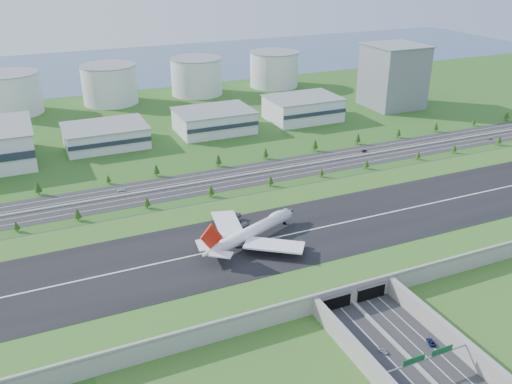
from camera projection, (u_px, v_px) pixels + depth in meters
name	position (u px, v px, depth m)	size (l,w,h in m)	color
ground	(297.00, 247.00, 266.67)	(1200.00, 1200.00, 0.00)	#254716
airfield_deck	(297.00, 240.00, 264.89)	(520.00, 100.00, 9.20)	gray
underpass_road	(435.00, 375.00, 182.44)	(38.80, 120.40, 8.00)	#28282B
sign_gantry_near	(427.00, 359.00, 184.62)	(38.70, 0.70, 9.80)	gray
north_expressway	(228.00, 178.00, 345.77)	(560.00, 36.00, 0.12)	#28282B
tree_row	(239.00, 167.00, 351.93)	(505.67, 48.36, 8.33)	#3D2819
hangar_mid_a	(106.00, 136.00, 399.82)	(58.00, 42.00, 15.00)	silver
hangar_mid_b	(214.00, 121.00, 430.57)	(58.00, 42.00, 17.00)	silver
hangar_mid_c	(303.00, 109.00, 459.48)	(58.00, 42.00, 19.00)	silver
office_tower	(393.00, 76.00, 491.02)	(46.00, 46.00, 55.00)	slate
fuel_tank_a	(11.00, 94.00, 473.62)	(50.00, 50.00, 35.00)	silver
fuel_tank_b	(110.00, 85.00, 504.79)	(50.00, 50.00, 35.00)	silver
fuel_tank_c	(197.00, 76.00, 535.95)	(50.00, 50.00, 35.00)	silver
fuel_tank_d	(274.00, 69.00, 567.12)	(50.00, 50.00, 35.00)	silver
bay_water	(116.00, 66.00, 666.46)	(1200.00, 260.00, 0.06)	#3E5676
boeing_747	(252.00, 231.00, 253.59)	(58.74, 54.36, 19.29)	white
car_0	(383.00, 351.00, 197.47)	(1.68, 4.17, 1.42)	#ADADB2
car_2	(431.00, 342.00, 201.72)	(2.25, 4.89, 1.36)	#0D1544
car_5	(364.00, 151.00, 389.80)	(1.49, 4.29, 1.41)	black
car_6	(490.00, 139.00, 414.64)	(2.19, 4.76, 1.32)	#9E9DA2
car_7	(121.00, 190.00, 326.87)	(1.93, 4.76, 1.38)	silver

